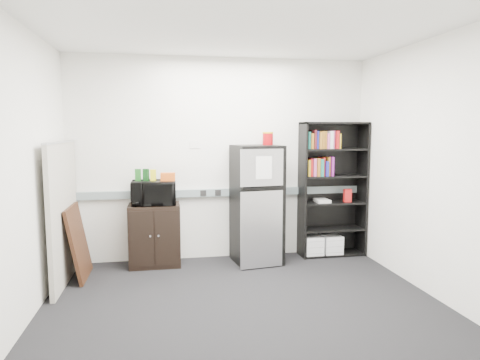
{
  "coord_description": "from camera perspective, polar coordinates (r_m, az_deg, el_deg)",
  "views": [
    {
      "loc": [
        -0.76,
        -3.98,
        1.75
      ],
      "look_at": [
        0.11,
        0.9,
        1.16
      ],
      "focal_mm": 32.0,
      "sensor_mm": 36.0,
      "label": 1
    }
  ],
  "objects": [
    {
      "name": "ceiling",
      "position": [
        4.16,
        0.74,
        19.95
      ],
      "size": [
        4.0,
        3.5,
        0.02
      ],
      "primitive_type": "cube",
      "color": "white",
      "rests_on": "wall_back"
    },
    {
      "name": "framed_poster",
      "position": [
        5.42,
        -20.7,
        -7.73
      ],
      "size": [
        0.19,
        0.68,
        0.86
      ],
      "rotation": [
        0.0,
        -0.17,
        0.0
      ],
      "color": "black",
      "rests_on": "floor"
    },
    {
      "name": "wall_back",
      "position": [
        5.79,
        -2.56,
        2.78
      ],
      "size": [
        4.0,
        0.02,
        2.7
      ],
      "primitive_type": "cube",
      "color": "white",
      "rests_on": "floor"
    },
    {
      "name": "refrigerator",
      "position": [
        5.61,
        2.25,
        -3.27
      ],
      "size": [
        0.65,
        0.68,
        1.55
      ],
      "rotation": [
        0.0,
        0.0,
        0.13
      ],
      "color": "black",
      "rests_on": "floor"
    },
    {
      "name": "electrical_raceway",
      "position": [
        5.81,
        -2.49,
        -1.67
      ],
      "size": [
        3.92,
        0.05,
        0.1
      ],
      "primitive_type": "cube",
      "color": "gray",
      "rests_on": "wall_back"
    },
    {
      "name": "snack_bag",
      "position": [
        5.48,
        -9.59,
        0.43
      ],
      "size": [
        0.19,
        0.11,
        0.1
      ],
      "primitive_type": "cube",
      "rotation": [
        0.0,
        0.0,
        -0.06
      ],
      "color": "#CA5214",
      "rests_on": "microwave"
    },
    {
      "name": "wall_left",
      "position": [
        4.18,
        -27.29,
        0.51
      ],
      "size": [
        0.02,
        3.5,
        2.7
      ],
      "primitive_type": "cube",
      "color": "white",
      "rests_on": "floor"
    },
    {
      "name": "bookshelf",
      "position": [
        6.04,
        12.02,
        -0.8
      ],
      "size": [
        0.9,
        0.34,
        1.85
      ],
      "color": "black",
      "rests_on": "floor"
    },
    {
      "name": "floor",
      "position": [
        4.41,
        0.68,
        -16.62
      ],
      "size": [
        4.0,
        4.0,
        0.0
      ],
      "primitive_type": "plane",
      "color": "black",
      "rests_on": "ground"
    },
    {
      "name": "wall_note",
      "position": [
        5.74,
        -6.04,
        4.72
      ],
      "size": [
        0.14,
        0.0,
        0.1
      ],
      "primitive_type": "cube",
      "color": "white",
      "rests_on": "wall_back"
    },
    {
      "name": "cubicle_partition",
      "position": [
        5.27,
        -22.49,
        -4.03
      ],
      "size": [
        0.06,
        1.3,
        1.62
      ],
      "color": "#A59E92",
      "rests_on": "floor"
    },
    {
      "name": "coffee_can",
      "position": [
        5.69,
        3.73,
        5.67
      ],
      "size": [
        0.14,
        0.14,
        0.19
      ],
      "color": "#9B070C",
      "rests_on": "refrigerator"
    },
    {
      "name": "cabinet",
      "position": [
        5.64,
        -11.3,
        -7.21
      ],
      "size": [
        0.64,
        0.43,
        0.8
      ],
      "color": "black",
      "rests_on": "floor"
    },
    {
      "name": "snack_box_b",
      "position": [
        5.53,
        -12.43,
        0.69
      ],
      "size": [
        0.08,
        0.07,
        0.15
      ],
      "primitive_type": "cube",
      "rotation": [
        0.0,
        0.0,
        -0.25
      ],
      "color": "#0C3710",
      "rests_on": "microwave"
    },
    {
      "name": "snack_box_a",
      "position": [
        5.54,
        -13.44,
        0.67
      ],
      "size": [
        0.07,
        0.05,
        0.15
      ],
      "primitive_type": "cube",
      "rotation": [
        0.0,
        0.0,
        -0.07
      ],
      "color": "#185419",
      "rests_on": "microwave"
    },
    {
      "name": "microwave",
      "position": [
        5.52,
        -11.44,
        -1.67
      ],
      "size": [
        0.55,
        0.37,
        0.3
      ],
      "primitive_type": "imported",
      "rotation": [
        0.0,
        0.0,
        -0.0
      ],
      "color": "black",
      "rests_on": "cabinet"
    },
    {
      "name": "snack_box_c",
      "position": [
        5.53,
        -11.5,
        0.66
      ],
      "size": [
        0.07,
        0.05,
        0.14
      ],
      "primitive_type": "cube",
      "rotation": [
        0.0,
        0.0,
        -0.07
      ],
      "color": "yellow",
      "rests_on": "microwave"
    },
    {
      "name": "wall_right",
      "position": [
        4.86,
        24.56,
        1.42
      ],
      "size": [
        0.02,
        3.5,
        2.7
      ],
      "primitive_type": "cube",
      "color": "white",
      "rests_on": "floor"
    }
  ]
}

